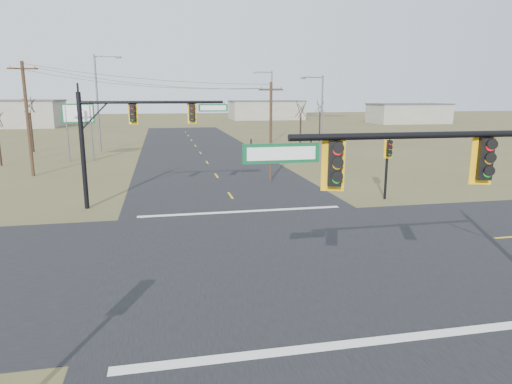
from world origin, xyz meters
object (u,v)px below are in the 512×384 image
mast_arm_far (134,125)px  pedestal_signal_ne (388,154)px  bare_tree_b (29,104)px  bare_tree_c (301,109)px  bare_tree_d (320,106)px  mast_arm_near (485,178)px  streetlight_b (270,103)px  streetlight_c (99,98)px  highway_sign (79,121)px  streetlight_a (320,113)px  utility_pole_far (27,118)px  utility_pole_near (271,130)px

mast_arm_far → pedestal_signal_ne: bearing=9.1°
bare_tree_b → bare_tree_c: bare_tree_b is taller
bare_tree_c → bare_tree_d: (5.50, 8.34, 0.13)m
mast_arm_near → streetlight_b: streetlight_b is taller
streetlight_c → highway_sign: bearing=-74.4°
mast_arm_far → bare_tree_c: bearing=69.8°
streetlight_a → bare_tree_b: streetlight_a is taller
mast_arm_far → bare_tree_c: (18.93, 27.44, 0.00)m
bare_tree_d → streetlight_c: bearing=-169.3°
pedestal_signal_ne → streetlight_c: 38.30m
streetlight_b → bare_tree_b: (-30.69, -5.04, 0.06)m
utility_pole_far → bare_tree_b: utility_pole_far is taller
streetlight_b → mast_arm_far: bearing=-109.1°
highway_sign → streetlight_b: bearing=31.3°
mast_arm_far → bare_tree_b: (-13.68, 31.04, 0.73)m
utility_pole_far → bare_tree_b: 18.66m
streetlight_c → bare_tree_c: size_ratio=1.79×
streetlight_a → bare_tree_c: bearing=75.8°
streetlight_c → pedestal_signal_ne: bearing=-32.9°
mast_arm_near → bare_tree_b: size_ratio=1.44×
mast_arm_far → pedestal_signal_ne: size_ratio=2.15×
bare_tree_c → mast_arm_far: bearing=-124.6°
pedestal_signal_ne → streetlight_c: size_ratio=0.36×
utility_pole_far → streetlight_b: (26.26, 23.14, 0.76)m
streetlight_c → bare_tree_d: 30.51m
streetlight_c → utility_pole_far: bearing=-79.4°
streetlight_b → mast_arm_near: bearing=-91.6°
mast_arm_near → bare_tree_d: bearing=92.2°
highway_sign → streetlight_b: 27.88m
bare_tree_b → bare_tree_d: bearing=7.1°
mast_arm_far → utility_pole_far: (-9.25, 12.94, -0.10)m
utility_pole_near → streetlight_c: streetlight_c is taller
highway_sign → streetlight_a: streetlight_a is taller
utility_pole_near → streetlight_c: (-15.58, 23.38, 2.34)m
utility_pole_far → streetlight_a: (27.15, 4.45, -0.01)m
mast_arm_far → streetlight_b: 39.90m
streetlight_a → mast_arm_far: bearing=-144.2°
utility_pole_near → pedestal_signal_ne: bearing=-54.4°
mast_arm_far → highway_sign: size_ratio=1.50×
bare_tree_b → bare_tree_d: size_ratio=1.12×
bare_tree_b → bare_tree_d: (38.11, 4.74, -0.60)m
mast_arm_near → mast_arm_far: mast_arm_far is taller
highway_sign → streetlight_a: (24.54, -4.01, 0.71)m
streetlight_a → streetlight_c: 26.69m
mast_arm_far → bare_tree_d: size_ratio=1.38×
mast_arm_far → pedestal_signal_ne: (15.93, -1.46, -1.98)m
mast_arm_far → utility_pole_near: size_ratio=1.14×
pedestal_signal_ne → utility_pole_near: (-5.86, 8.18, 1.06)m
pedestal_signal_ne → bare_tree_c: size_ratio=0.64×
streetlight_b → highway_sign: bearing=-142.0°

